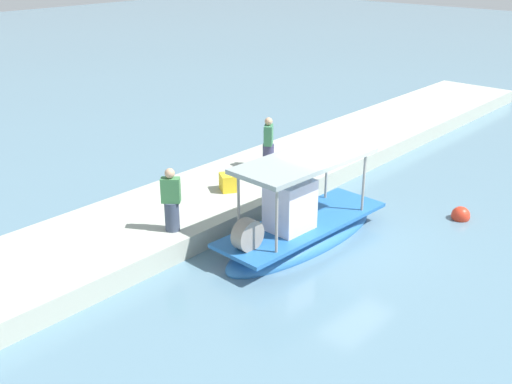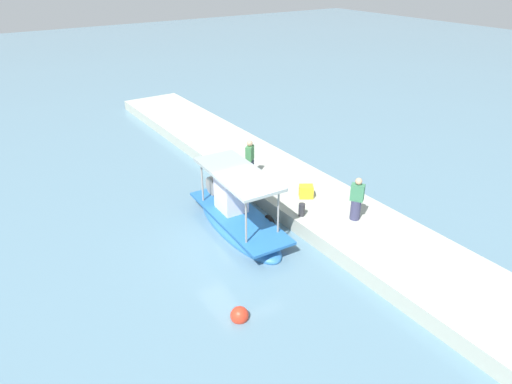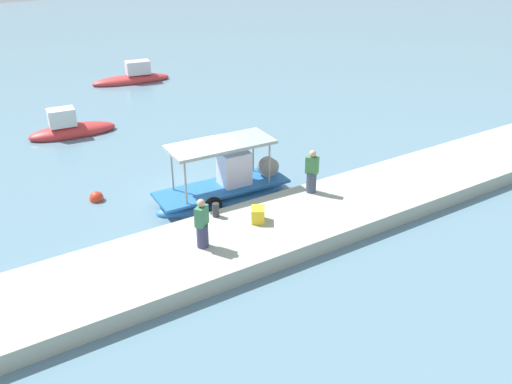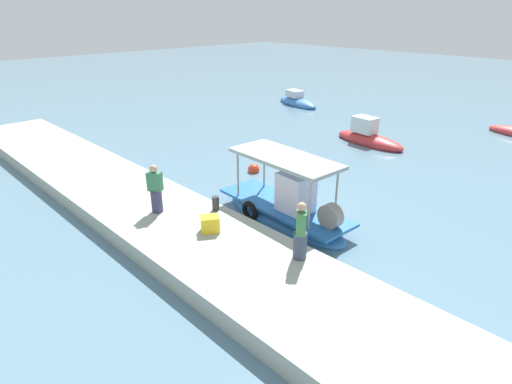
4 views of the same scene
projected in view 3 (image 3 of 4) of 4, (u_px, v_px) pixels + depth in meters
The scene contains 10 objects.
ground_plane at pixel (194, 199), 21.55m from camera, with size 120.00×120.00×0.00m, color slate.
dock_quay at pixel (247, 238), 18.42m from camera, with size 36.00×3.63×0.57m, color #AAB1A3.
main_fishing_boat at pixel (225, 189), 21.39m from camera, with size 5.50×1.96×2.70m.
fisherman_near_bollard at pixel (202, 225), 17.10m from camera, with size 0.54×0.51×1.67m.
fisherman_by_crate at pixel (312, 173), 20.52m from camera, with size 0.52×0.53×1.67m.
mooring_bollard at pixel (216, 210), 19.06m from camera, with size 0.24×0.24×0.49m, color #2D2D33.
cargo_crate at pixel (258, 215), 18.76m from camera, with size 0.55×0.44×0.50m, color yellow.
marker_buoy at pixel (97, 198), 21.42m from camera, with size 0.54×0.54×0.54m.
moored_boat_near at pixel (132, 78), 36.34m from camera, with size 5.22×2.14×1.61m.
moored_boat_far at pixel (71, 130), 27.67m from camera, with size 4.37×1.86×1.66m.
Camera 3 is at (-8.20, -17.44, 9.95)m, focal length 38.89 mm.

